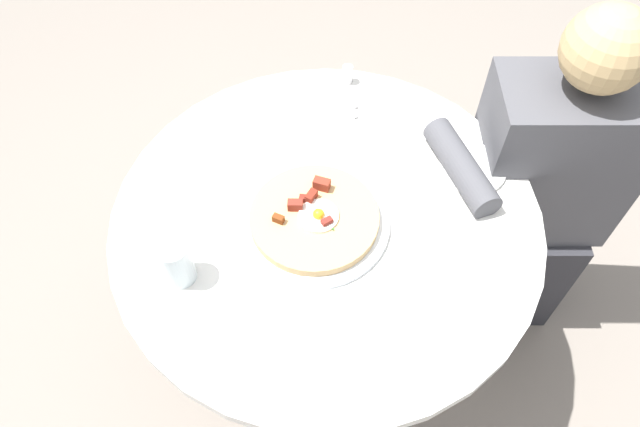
% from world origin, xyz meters
% --- Properties ---
extents(ground_plane, '(6.00, 6.00, 0.00)m').
position_xyz_m(ground_plane, '(0.00, 0.00, 0.00)').
color(ground_plane, gray).
extents(dining_table, '(0.98, 0.98, 0.75)m').
position_xyz_m(dining_table, '(0.00, 0.00, 0.57)').
color(dining_table, silver).
rests_on(dining_table, ground_plane).
extents(person_seated, '(0.53, 0.37, 1.14)m').
position_xyz_m(person_seated, '(0.57, 0.21, 0.51)').
color(person_seated, '#2D2D33').
rests_on(person_seated, ground_plane).
extents(pizza_plate, '(0.34, 0.34, 0.01)m').
position_xyz_m(pizza_plate, '(-0.03, -0.03, 0.75)').
color(pizza_plate, white).
rests_on(pizza_plate, dining_table).
extents(breakfast_pizza, '(0.29, 0.29, 0.05)m').
position_xyz_m(breakfast_pizza, '(-0.03, -0.03, 0.77)').
color(breakfast_pizza, tan).
rests_on(breakfast_pizza, pizza_plate).
extents(bread_plate, '(0.16, 0.16, 0.01)m').
position_xyz_m(bread_plate, '(0.35, 0.13, 0.75)').
color(bread_plate, white).
rests_on(bread_plate, dining_table).
extents(napkin, '(0.18, 0.15, 0.00)m').
position_xyz_m(napkin, '(-0.01, 0.33, 0.75)').
color(napkin, white).
rests_on(napkin, dining_table).
extents(fork, '(0.18, 0.03, 0.00)m').
position_xyz_m(fork, '(-0.01, 0.34, 0.75)').
color(fork, silver).
rests_on(fork, napkin).
extents(knife, '(0.18, 0.03, 0.00)m').
position_xyz_m(knife, '(-0.01, 0.31, 0.75)').
color(knife, silver).
rests_on(knife, napkin).
extents(water_glass, '(0.07, 0.07, 0.11)m').
position_xyz_m(water_glass, '(-0.31, -0.16, 0.80)').
color(water_glass, silver).
rests_on(water_glass, dining_table).
extents(salt_shaker, '(0.03, 0.03, 0.05)m').
position_xyz_m(salt_shaker, '(0.06, 0.44, 0.77)').
color(salt_shaker, white).
rests_on(salt_shaker, dining_table).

